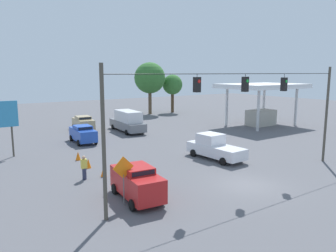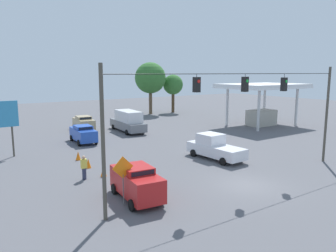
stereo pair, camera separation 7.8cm
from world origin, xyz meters
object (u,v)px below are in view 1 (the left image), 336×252
(tree_horizon_right, at_px, (150,78))
(gas_station, at_px, (262,95))
(sedan_tan_withflow_deep, at_px, (83,123))
(pickup_truck_white_crossing_near, at_px, (215,147))
(traffic_cone_nearest, at_px, (122,182))
(traffic_cone_third, at_px, (88,163))
(sedan_blue_withflow_far, at_px, (83,134))
(work_zone_sign, at_px, (123,171))
(sedan_red_parked_shoulder, at_px, (137,182))
(tree_horizon_left, at_px, (172,85))
(pedestrian, at_px, (84,168))
(traffic_cone_second, at_px, (104,171))
(overhead_signal_span, at_px, (245,111))
(box_truck_grey_oncoming_deep, at_px, (128,121))
(traffic_cone_fourth, at_px, (78,156))

(tree_horizon_right, bearing_deg, gas_station, 107.11)
(sedan_tan_withflow_deep, relative_size, pickup_truck_white_crossing_near, 0.82)
(traffic_cone_nearest, relative_size, traffic_cone_third, 1.00)
(sedan_blue_withflow_far, bearing_deg, tree_horizon_right, -137.97)
(traffic_cone_third, relative_size, work_zone_sign, 0.26)
(sedan_blue_withflow_far, bearing_deg, traffic_cone_nearest, 79.09)
(sedan_red_parked_shoulder, relative_size, gas_station, 0.40)
(traffic_cone_third, bearing_deg, tree_horizon_left, -135.56)
(tree_horizon_left, bearing_deg, pedestrian, 45.78)
(sedan_blue_withflow_far, relative_size, work_zone_sign, 1.61)
(traffic_cone_second, bearing_deg, sedan_tan_withflow_deep, -106.14)
(overhead_signal_span, distance_m, sedan_blue_withflow_far, 19.49)
(box_truck_grey_oncoming_deep, bearing_deg, tree_horizon_right, -130.55)
(pickup_truck_white_crossing_near, bearing_deg, gas_station, -151.21)
(traffic_cone_second, distance_m, tree_horizon_right, 36.32)
(gas_station, bearing_deg, pickup_truck_white_crossing_near, 28.79)
(sedan_red_parked_shoulder, bearing_deg, traffic_cone_nearest, -93.75)
(traffic_cone_second, height_order, gas_station, gas_station)
(traffic_cone_third, xyz_separation_m, work_zone_sign, (1.04, 8.15, 1.61))
(traffic_cone_nearest, height_order, pedestrian, pedestrian)
(box_truck_grey_oncoming_deep, distance_m, traffic_cone_second, 18.12)
(traffic_cone_third, bearing_deg, overhead_signal_span, 128.06)
(pickup_truck_white_crossing_near, relative_size, work_zone_sign, 1.96)
(pedestrian, xyz_separation_m, tree_horizon_left, (-27.57, -28.32, 4.24))
(overhead_signal_span, relative_size, traffic_cone_third, 26.58)
(pickup_truck_white_crossing_near, distance_m, traffic_cone_fourth, 11.71)
(traffic_cone_third, bearing_deg, work_zone_sign, 82.72)
(sedan_tan_withflow_deep, relative_size, sedan_blue_withflow_far, 1.01)
(sedan_red_parked_shoulder, height_order, tree_horizon_left, tree_horizon_left)
(sedan_tan_withflow_deep, bearing_deg, pickup_truck_white_crossing_near, 102.34)
(pickup_truck_white_crossing_near, bearing_deg, pedestrian, -4.72)
(traffic_cone_fourth, bearing_deg, traffic_cone_nearest, 90.10)
(overhead_signal_span, height_order, sedan_blue_withflow_far, overhead_signal_span)
(traffic_cone_fourth, bearing_deg, sedan_blue_withflow_far, -113.52)
(sedan_blue_withflow_far, distance_m, gas_station, 25.09)
(sedan_tan_withflow_deep, relative_size, traffic_cone_second, 6.15)
(box_truck_grey_oncoming_deep, bearing_deg, sedan_red_parked_shoulder, 63.77)
(traffic_cone_fourth, xyz_separation_m, gas_station, (-27.55, -3.49, 3.86))
(work_zone_sign, distance_m, tree_horizon_right, 41.28)
(sedan_tan_withflow_deep, height_order, box_truck_grey_oncoming_deep, box_truck_grey_oncoming_deep)
(work_zone_sign, bearing_deg, pickup_truck_white_crossing_near, -157.05)
(tree_horizon_left, bearing_deg, traffic_cone_nearest, 50.09)
(gas_station, bearing_deg, box_truck_grey_oncoming_deep, -19.66)
(box_truck_grey_oncoming_deep, distance_m, gas_station, 19.00)
(overhead_signal_span, bearing_deg, traffic_cone_fourth, -59.39)
(traffic_cone_second, bearing_deg, sedan_red_parked_shoulder, 88.44)
(sedan_tan_withflow_deep, relative_size, traffic_cone_fourth, 6.15)
(sedan_tan_withflow_deep, height_order, sedan_blue_withflow_far, sedan_tan_withflow_deep)
(traffic_cone_second, xyz_separation_m, traffic_cone_third, (0.15, -2.61, 0.00))
(traffic_cone_second, relative_size, gas_station, 0.07)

